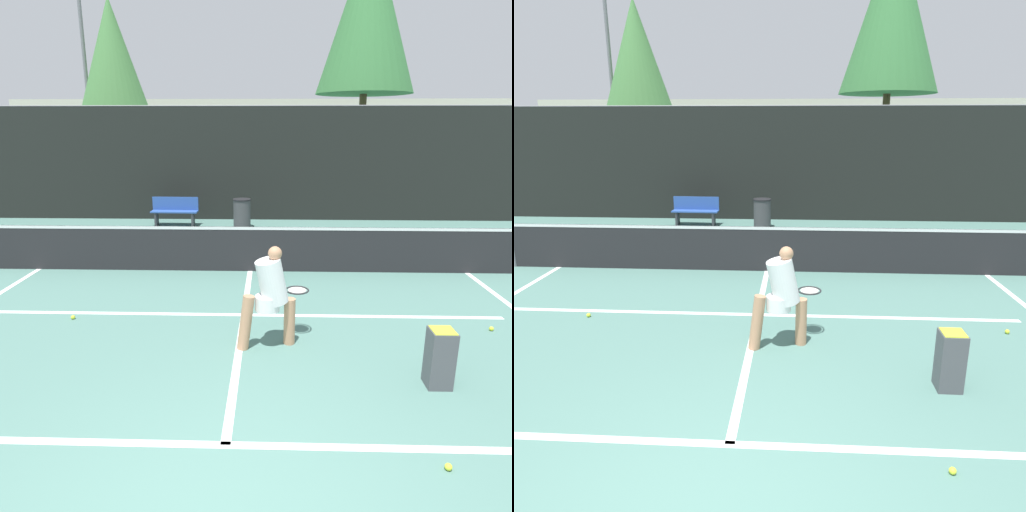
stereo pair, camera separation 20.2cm
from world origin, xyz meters
The scene contains 18 objects.
court_baseline_near centered at (0.00, 1.07, 0.00)m, with size 11.00×0.10×0.01m, color white.
court_service_line centered at (0.00, 4.19, 0.00)m, with size 8.25×0.10×0.01m, color white.
court_center_mark centered at (0.00, 3.79, 0.00)m, with size 0.10×5.45×0.01m, color white.
net centered at (0.00, 6.52, 0.51)m, with size 11.09×0.09×1.07m.
fence_back centered at (0.00, 12.05, 1.77)m, with size 24.00×0.06×3.56m.
player_practicing centered at (0.42, 3.15, 0.76)m, with size 1.06×0.78×1.43m.
tennis_ball_scattered_2 centered at (-2.69, 3.94, 0.03)m, with size 0.07×0.07×0.07m, color #D1E033.
tennis_ball_scattered_3 centered at (2.01, 0.80, 0.03)m, with size 0.07×0.07×0.07m, color #D1E033.
tennis_ball_scattered_4 centered at (3.72, 3.72, 0.03)m, with size 0.07×0.07×0.07m, color #D1E033.
ball_hopper centered at (2.39, 2.19, 0.37)m, with size 0.28×0.28×0.71m.
courtside_bench centered at (-2.49, 11.04, 0.46)m, with size 1.42×0.42×0.86m.
trash_bin centered at (-0.43, 10.75, 0.44)m, with size 0.54×0.54×0.87m.
parked_car centered at (-1.40, 15.06, 0.63)m, with size 1.73×4.39×1.48m.
floodlight_mast centered at (-7.67, 18.41, 6.07)m, with size 1.10×0.24×9.74m.
tree_west centered at (-6.76, 18.71, 5.09)m, with size 2.71×2.71×7.23m.
tree_mid centered at (-6.27, 17.80, 5.68)m, with size 3.02×3.02×8.05m.
tree_east centered at (3.99, 16.19, 7.01)m, with size 3.72×3.72×9.93m.
building_far centered at (0.00, 31.77, 2.38)m, with size 36.00×2.40×4.76m, color beige.
Camera 1 is at (0.41, -2.62, 2.94)m, focal length 32.00 mm.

